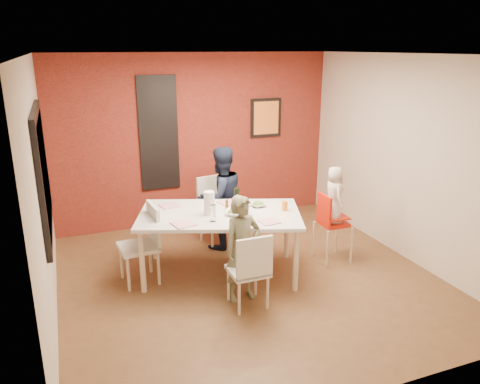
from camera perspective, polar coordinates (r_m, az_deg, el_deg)
name	(u,v)px	position (r m, az deg, el deg)	size (l,w,h in m)	color
ground	(249,278)	(5.96, 1.06, -10.49)	(4.50, 4.50, 0.00)	brown
ceiling	(250,54)	(5.27, 1.23, 16.44)	(4.50, 4.50, 0.02)	silver
wall_back	(196,140)	(7.54, -5.39, 6.31)	(4.50, 0.02, 2.70)	beige
wall_front	(364,249)	(3.60, 14.93, -6.75)	(4.50, 0.02, 2.70)	beige
wall_left	(42,196)	(5.09, -23.03, -0.45)	(0.02, 4.50, 2.70)	beige
wall_right	(405,159)	(6.63, 19.50, 3.85)	(0.02, 4.50, 2.70)	beige
brick_accent_wall	(196,140)	(7.52, -5.35, 6.29)	(4.50, 0.02, 2.70)	maroon
picture_window_frame	(43,172)	(5.23, -22.92, 2.30)	(0.05, 1.70, 1.30)	black
picture_window_pane	(44,171)	(5.23, -22.76, 2.32)	(0.02, 1.55, 1.15)	black
glassblock_strip	(159,134)	(7.34, -9.89, 7.02)	(0.55, 0.03, 1.70)	silver
glassblock_surround	(159,134)	(7.34, -9.88, 7.02)	(0.60, 0.03, 1.76)	black
art_print_frame	(266,118)	(7.86, 3.17, 9.03)	(0.54, 0.03, 0.64)	black
art_print_canvas	(266,118)	(7.84, 3.22, 9.02)	(0.44, 0.01, 0.54)	orange
dining_table	(220,218)	(5.79, -2.48, -3.25)	(2.22, 1.70, 0.82)	silver
chair_near	(251,268)	(5.12, 1.30, -9.20)	(0.41, 0.41, 0.88)	silver
chair_far	(215,206)	(6.87, -3.09, -1.69)	(0.51, 0.51, 0.97)	white
chair_left	(145,239)	(5.82, -11.49, -5.69)	(0.49, 0.49, 0.97)	silver
high_chair	(331,221)	(6.33, 10.99, -3.48)	(0.40, 0.40, 0.94)	red
child_near	(243,249)	(5.27, 0.31, -6.92)	(0.45, 0.30, 1.23)	#615E45
child_far	(221,198)	(6.59, -2.33, -0.75)	(0.72, 0.56, 1.47)	#151C30
toddler	(334,195)	(6.22, 11.38, -0.32)	(0.37, 0.24, 0.75)	beige
plate_near_left	(184,224)	(5.43, -6.89, -3.89)	(0.24, 0.24, 0.01)	white
plate_far_mid	(229,203)	(6.12, -1.40, -1.31)	(0.22, 0.22, 0.01)	white
plate_near_right	(269,222)	(5.48, 3.57, -3.62)	(0.21, 0.21, 0.01)	white
plate_far_left	(170,206)	(6.07, -8.55, -1.66)	(0.23, 0.23, 0.01)	white
salad_bowl_a	(234,213)	(5.69, -0.73, -2.53)	(0.22, 0.22, 0.05)	white
salad_bowl_b	(258,205)	(5.99, 2.24, -1.55)	(0.19, 0.19, 0.05)	white
wine_bottle	(237,199)	(5.82, -0.38, -0.88)	(0.08, 0.08, 0.29)	black
wine_glass_a	(213,213)	(5.48, -3.30, -2.56)	(0.07, 0.07, 0.20)	white
wine_glass_b	(246,206)	(5.68, 0.73, -1.78)	(0.07, 0.07, 0.21)	white
paper_towel_roll	(209,203)	(5.68, -3.78, -1.36)	(0.13, 0.13, 0.29)	white
condiment_red	(232,210)	(5.67, -0.97, -2.20)	(0.03, 0.03, 0.13)	red
condiment_green	(233,207)	(5.79, -0.85, -1.81)	(0.03, 0.03, 0.13)	#3D7C29
condiment_brown	(227,205)	(5.83, -1.62, -1.61)	(0.04, 0.04, 0.14)	brown
sippy_cup	(285,206)	(5.86, 5.47, -1.69)	(0.07, 0.07, 0.12)	orange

